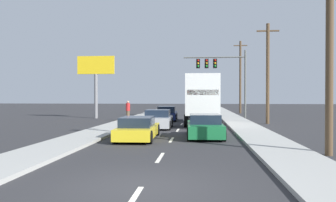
{
  "coord_description": "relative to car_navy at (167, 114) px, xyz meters",
  "views": [
    {
      "loc": [
        1.43,
        -8.1,
        2.24
      ],
      "look_at": [
        -0.4,
        11.28,
        1.98
      ],
      "focal_mm": 35.68,
      "sensor_mm": 36.0,
      "label": 1
    }
  ],
  "objects": [
    {
      "name": "box_truck",
      "position": [
        3.18,
        -4.8,
        1.55
      ],
      "size": [
        2.73,
        8.98,
        3.79
      ],
      "color": "white",
      "rests_on": "ground_plane"
    },
    {
      "name": "traffic_signal_mast",
      "position": [
        4.92,
        4.05,
        4.63
      ],
      "size": [
        6.51,
        0.69,
        7.06
      ],
      "color": "#595B56",
      "rests_on": "ground_plane"
    },
    {
      "name": "car_green",
      "position": [
        3.36,
        -12.96,
        -0.01
      ],
      "size": [
        2.09,
        4.3,
        1.28
      ],
      "color": "#196B38",
      "rests_on": "ground_plane"
    },
    {
      "name": "utility_pole_far",
      "position": [
        8.51,
        13.92,
        4.35
      ],
      "size": [
        1.8,
        0.28,
        9.63
      ],
      "color": "brown",
      "rests_on": "ground_plane"
    },
    {
      "name": "pedestrian_near_corner",
      "position": [
        -3.42,
        -1.3,
        0.39
      ],
      "size": [
        0.38,
        0.38,
        1.71
      ],
      "color": "brown",
      "rests_on": "sidewalk_left"
    },
    {
      "name": "utility_pole_mid",
      "position": [
        8.65,
        -3.28,
        3.64
      ],
      "size": [
        1.8,
        0.28,
        8.21
      ],
      "color": "brown",
      "rests_on": "ground_plane"
    },
    {
      "name": "sidewalk_left",
      "position": [
        -3.04,
        -3.14,
        -0.53
      ],
      "size": [
        2.28,
        80.0,
        0.14
      ],
      "primitive_type": "cube",
      "color": "#9E9E99",
      "rests_on": "ground_plane"
    },
    {
      "name": "roadside_billboard",
      "position": [
        -7.54,
        2.23,
        3.94
      ],
      "size": [
        3.86,
        0.36,
        6.4
      ],
      "color": "slate",
      "rests_on": "ground_plane"
    },
    {
      "name": "ground_plane",
      "position": [
        1.65,
        1.86,
        -0.6
      ],
      "size": [
        140.0,
        140.0,
        0.0
      ],
      "primitive_type": "plane",
      "color": "#2B2B2D"
    },
    {
      "name": "car_navy",
      "position": [
        0.0,
        0.0,
        0.0
      ],
      "size": [
        2.06,
        4.37,
        1.32
      ],
      "color": "#141E4C",
      "rests_on": "ground_plane"
    },
    {
      "name": "lane_markings",
      "position": [
        1.65,
        -1.63,
        -0.6
      ],
      "size": [
        0.14,
        57.0,
        0.01
      ],
      "color": "silver",
      "rests_on": "ground_plane"
    },
    {
      "name": "car_yellow",
      "position": [
        -0.13,
        -14.04,
        -0.05
      ],
      "size": [
        2.0,
        4.64,
        1.18
      ],
      "color": "yellow",
      "rests_on": "ground_plane"
    },
    {
      "name": "car_silver",
      "position": [
        0.15,
        -7.84,
        -0.0
      ],
      "size": [
        2.05,
        4.07,
        1.31
      ],
      "color": "#B7BABF",
      "rests_on": "ground_plane"
    },
    {
      "name": "sidewalk_right",
      "position": [
        6.34,
        -3.14,
        -0.53
      ],
      "size": [
        2.28,
        80.0,
        0.14
      ],
      "primitive_type": "cube",
      "color": "#9E9E99",
      "rests_on": "ground_plane"
    },
    {
      "name": "utility_pole_near",
      "position": [
        7.97,
        -18.13,
        4.44
      ],
      "size": [
        1.8,
        0.28,
        9.81
      ],
      "color": "brown",
      "rests_on": "ground_plane"
    }
  ]
}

